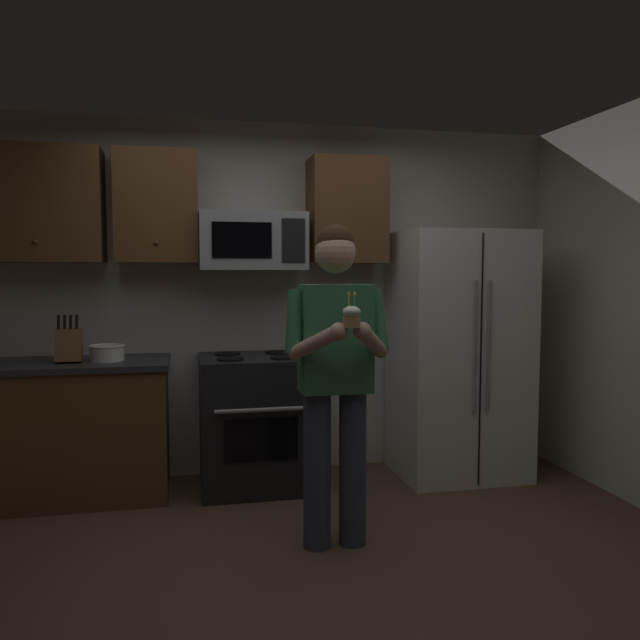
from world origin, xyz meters
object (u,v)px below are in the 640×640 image
at_px(microwave, 252,241).
at_px(cupcake, 352,316).
at_px(knife_block, 69,345).
at_px(oven_range, 256,421).
at_px(person, 336,367).
at_px(bowl_large_white, 107,352).
at_px(refrigerator, 458,354).

height_order(microwave, cupcake, microwave).
bearing_deg(knife_block, oven_range, 1.39).
xyz_separation_m(microwave, knife_block, (-1.21, -0.15, -0.69)).
relative_size(oven_range, person, 0.53).
bearing_deg(bowl_large_white, refrigerator, -0.72).
distance_m(bowl_large_white, cupcake, 1.93).
bearing_deg(person, bowl_large_white, 140.65).
distance_m(microwave, refrigerator, 1.72).
bearing_deg(bowl_large_white, oven_range, 0.46).
bearing_deg(microwave, oven_range, -90.02).
xyz_separation_m(bowl_large_white, person, (1.30, -1.06, 0.02)).
bearing_deg(oven_range, bowl_large_white, -179.54).
xyz_separation_m(microwave, cupcake, (0.32, -1.52, -0.43)).
bearing_deg(person, knife_block, 145.72).
height_order(oven_range, microwave, microwave).
relative_size(microwave, bowl_large_white, 3.23).
relative_size(microwave, cupcake, 4.26).
xyz_separation_m(refrigerator, bowl_large_white, (-2.48, 0.03, 0.08)).
height_order(microwave, bowl_large_white, microwave).
relative_size(oven_range, refrigerator, 0.52).
relative_size(refrigerator, cupcake, 10.35).
relative_size(bowl_large_white, cupcake, 1.32).
distance_m(microwave, cupcake, 1.61).
relative_size(knife_block, bowl_large_white, 1.40).
bearing_deg(microwave, knife_block, -173.00).
xyz_separation_m(microwave, refrigerator, (1.50, -0.16, -0.82)).
bearing_deg(oven_range, knife_block, -178.61).
distance_m(oven_range, microwave, 1.26).
distance_m(person, cupcake, 0.44).
bearing_deg(refrigerator, oven_range, 178.50).
xyz_separation_m(person, cupcake, (-0.00, -0.33, 0.30)).
bearing_deg(knife_block, refrigerator, -0.21).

